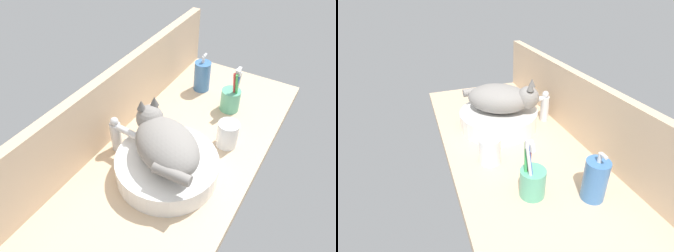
% 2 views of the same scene
% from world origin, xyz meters
% --- Properties ---
extents(ground_plane, '(1.18, 0.53, 0.04)m').
position_xyz_m(ground_plane, '(0.00, 0.00, -0.02)').
color(ground_plane, '#D1B28E').
extents(backsplash_panel, '(1.18, 0.04, 0.24)m').
position_xyz_m(backsplash_panel, '(0.00, 0.25, 0.12)').
color(backsplash_panel, '#CCAD8C').
rests_on(backsplash_panel, ground_plane).
extents(sink_basin, '(0.32, 0.32, 0.07)m').
position_xyz_m(sink_basin, '(-0.11, -0.02, 0.04)').
color(sink_basin, white).
rests_on(sink_basin, ground_plane).
extents(cat, '(0.28, 0.30, 0.14)m').
position_xyz_m(cat, '(-0.11, -0.01, 0.13)').
color(cat, gray).
rests_on(cat, sink_basin).
extents(faucet, '(0.04, 0.12, 0.14)m').
position_xyz_m(faucet, '(-0.10, 0.17, 0.07)').
color(faucet, silver).
rests_on(faucet, ground_plane).
extents(soap_dispenser, '(0.07, 0.07, 0.16)m').
position_xyz_m(soap_dispenser, '(0.37, 0.10, 0.06)').
color(soap_dispenser, '#3F72B2').
rests_on(soap_dispenser, ground_plane).
extents(toothbrush_cup, '(0.07, 0.07, 0.19)m').
position_xyz_m(toothbrush_cup, '(0.30, -0.06, 0.05)').
color(toothbrush_cup, '#5BB28E').
rests_on(toothbrush_cup, ground_plane).
extents(water_glass, '(0.07, 0.07, 0.09)m').
position_xyz_m(water_glass, '(0.11, -0.13, 0.04)').
color(water_glass, white).
rests_on(water_glass, ground_plane).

